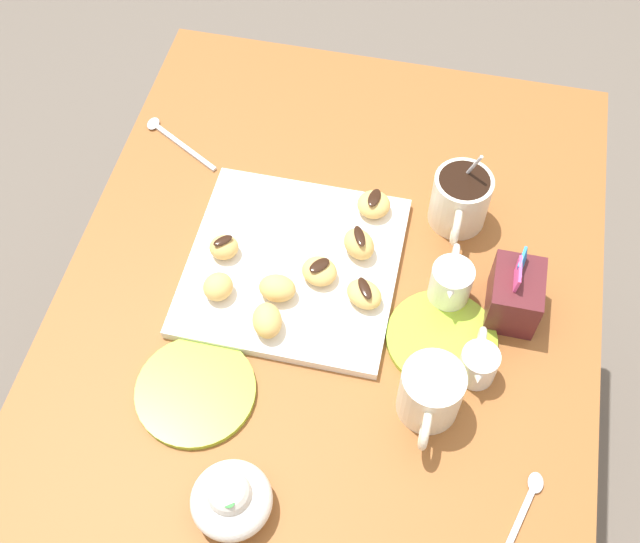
# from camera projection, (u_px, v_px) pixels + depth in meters

# --- Properties ---
(ground_plane) EXTENTS (8.00, 8.00, 0.00)m
(ground_plane) POSITION_uv_depth(u_px,v_px,m) (327.00, 457.00, 1.79)
(ground_plane) COLOR #665B51
(dining_table) EXTENTS (0.98, 0.79, 0.74)m
(dining_table) POSITION_uv_depth(u_px,v_px,m) (330.00, 330.00, 1.29)
(dining_table) COLOR #935628
(dining_table) RESTS_ON ground_plane
(pastry_plate_square) EXTENTS (0.31, 0.31, 0.02)m
(pastry_plate_square) POSITION_uv_depth(u_px,v_px,m) (293.00, 266.00, 1.18)
(pastry_plate_square) COLOR white
(pastry_plate_square) RESTS_ON dining_table
(coffee_mug_cream_left) EXTENTS (0.13, 0.09, 0.14)m
(coffee_mug_cream_left) POSITION_uv_depth(u_px,v_px,m) (460.00, 199.00, 1.19)
(coffee_mug_cream_left) COLOR silver
(coffee_mug_cream_left) RESTS_ON dining_table
(coffee_mug_cream_right) EXTENTS (0.12, 0.08, 0.09)m
(coffee_mug_cream_right) POSITION_uv_depth(u_px,v_px,m) (430.00, 393.00, 1.02)
(coffee_mug_cream_right) COLOR silver
(coffee_mug_cream_right) RESTS_ON dining_table
(cream_pitcher_white) EXTENTS (0.10, 0.06, 0.07)m
(cream_pitcher_white) POSITION_uv_depth(u_px,v_px,m) (451.00, 282.00, 1.12)
(cream_pitcher_white) COLOR white
(cream_pitcher_white) RESTS_ON dining_table
(sugar_caddy) EXTENTS (0.09, 0.07, 0.11)m
(sugar_caddy) POSITION_uv_depth(u_px,v_px,m) (515.00, 295.00, 1.11)
(sugar_caddy) COLOR #561E23
(sugar_caddy) RESTS_ON dining_table
(ice_cream_bowl) EXTENTS (0.10, 0.10, 0.08)m
(ice_cream_bowl) POSITION_uv_depth(u_px,v_px,m) (231.00, 499.00, 0.96)
(ice_cream_bowl) COLOR white
(ice_cream_bowl) RESTS_ON dining_table
(chocolate_sauce_pitcher) EXTENTS (0.09, 0.05, 0.06)m
(chocolate_sauce_pitcher) POSITION_uv_depth(u_px,v_px,m) (479.00, 363.00, 1.06)
(chocolate_sauce_pitcher) COLOR white
(chocolate_sauce_pitcher) RESTS_ON dining_table
(saucer_lime_left) EXTENTS (0.16, 0.16, 0.01)m
(saucer_lime_left) POSITION_uv_depth(u_px,v_px,m) (442.00, 339.00, 1.11)
(saucer_lime_left) COLOR #9EC633
(saucer_lime_left) RESTS_ON dining_table
(saucer_lime_right) EXTENTS (0.16, 0.16, 0.01)m
(saucer_lime_right) POSITION_uv_depth(u_px,v_px,m) (196.00, 391.00, 1.07)
(saucer_lime_right) COLOR #9EC633
(saucer_lime_right) RESTS_ON dining_table
(loose_spoon_near_saucer) EXTENTS (0.09, 0.14, 0.01)m
(loose_spoon_near_saucer) POSITION_uv_depth(u_px,v_px,m) (172.00, 138.00, 1.32)
(loose_spoon_near_saucer) COLOR silver
(loose_spoon_near_saucer) RESTS_ON dining_table
(loose_spoon_by_plate) EXTENTS (0.16, 0.06, 0.01)m
(loose_spoon_by_plate) POSITION_uv_depth(u_px,v_px,m) (521.00, 516.00, 0.98)
(loose_spoon_by_plate) COLOR silver
(loose_spoon_by_plate) RESTS_ON dining_table
(beignet_0) EXTENTS (0.07, 0.07, 0.03)m
(beignet_0) POSITION_uv_depth(u_px,v_px,m) (374.00, 204.00, 1.21)
(beignet_0) COLOR #E5B260
(beignet_0) RESTS_ON pastry_plate_square
(chocolate_drizzle_0) EXTENTS (0.04, 0.02, 0.00)m
(chocolate_drizzle_0) POSITION_uv_depth(u_px,v_px,m) (374.00, 198.00, 1.20)
(chocolate_drizzle_0) COLOR black
(chocolate_drizzle_0) RESTS_ON beignet_0
(beignet_1) EXTENTS (0.07, 0.07, 0.03)m
(beignet_1) POSITION_uv_depth(u_px,v_px,m) (319.00, 271.00, 1.15)
(beignet_1) COLOR #E5B260
(beignet_1) RESTS_ON pastry_plate_square
(chocolate_drizzle_1) EXTENTS (0.04, 0.04, 0.00)m
(chocolate_drizzle_1) POSITION_uv_depth(u_px,v_px,m) (319.00, 265.00, 1.13)
(chocolate_drizzle_1) COLOR black
(chocolate_drizzle_1) RESTS_ON beignet_1
(beignet_2) EXTENTS (0.05, 0.05, 0.03)m
(beignet_2) POSITION_uv_depth(u_px,v_px,m) (218.00, 287.00, 1.13)
(beignet_2) COLOR #E5B260
(beignet_2) RESTS_ON pastry_plate_square
(beignet_3) EXTENTS (0.06, 0.07, 0.03)m
(beignet_3) POSITION_uv_depth(u_px,v_px,m) (364.00, 294.00, 1.12)
(beignet_3) COLOR #E5B260
(beignet_3) RESTS_ON pastry_plate_square
(chocolate_drizzle_3) EXTENTS (0.04, 0.03, 0.00)m
(chocolate_drizzle_3) POSITION_uv_depth(u_px,v_px,m) (365.00, 288.00, 1.11)
(chocolate_drizzle_3) COLOR black
(chocolate_drizzle_3) RESTS_ON beignet_3
(beignet_4) EXTENTS (0.05, 0.05, 0.03)m
(beignet_4) POSITION_uv_depth(u_px,v_px,m) (224.00, 247.00, 1.17)
(beignet_4) COLOR #E5B260
(beignet_4) RESTS_ON pastry_plate_square
(chocolate_drizzle_4) EXTENTS (0.03, 0.03, 0.00)m
(chocolate_drizzle_4) POSITION_uv_depth(u_px,v_px,m) (223.00, 241.00, 1.15)
(chocolate_drizzle_4) COLOR black
(chocolate_drizzle_4) RESTS_ON beignet_4
(beignet_5) EXTENTS (0.04, 0.05, 0.03)m
(beignet_5) POSITION_uv_depth(u_px,v_px,m) (277.00, 288.00, 1.13)
(beignet_5) COLOR #E5B260
(beignet_5) RESTS_ON pastry_plate_square
(beignet_6) EXTENTS (0.07, 0.07, 0.04)m
(beignet_6) POSITION_uv_depth(u_px,v_px,m) (359.00, 244.00, 1.17)
(beignet_6) COLOR #E5B260
(beignet_6) RESTS_ON pastry_plate_square
(chocolate_drizzle_6) EXTENTS (0.04, 0.03, 0.00)m
(chocolate_drizzle_6) POSITION_uv_depth(u_px,v_px,m) (360.00, 236.00, 1.15)
(chocolate_drizzle_6) COLOR black
(chocolate_drizzle_6) RESTS_ON beignet_6
(beignet_7) EXTENTS (0.06, 0.06, 0.04)m
(beignet_7) POSITION_uv_depth(u_px,v_px,m) (267.00, 320.00, 1.10)
(beignet_7) COLOR #E5B260
(beignet_7) RESTS_ON pastry_plate_square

